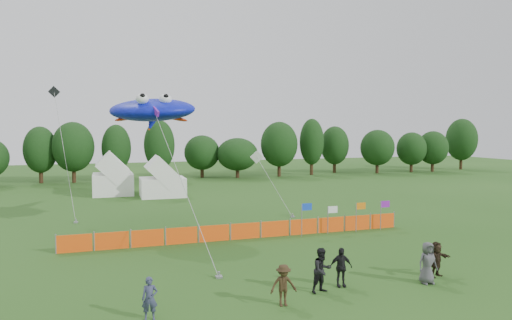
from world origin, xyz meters
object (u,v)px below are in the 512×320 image
object	(u,v)px
spectator_e	(428,263)
stingray_kite	(152,111)
spectator_b	(322,270)
spectator_d	(341,267)
spectator_f	(436,259)
tent_left	(113,177)
spectator_a	(150,298)
barrier_fence	(245,231)
spectator_c	(283,285)
tent_right	(162,181)

from	to	relation	value
spectator_e	stingray_kite	xyz separation A→B (m)	(-10.46, 15.24, 7.22)
spectator_b	spectator_d	size ratio (longest dim) A/B	1.10
stingray_kite	spectator_f	bearing A→B (deg)	-51.73
tent_left	spectator_a	xyz separation A→B (m)	(0.71, -33.62, -1.06)
spectator_b	spectator_e	xyz separation A→B (m)	(4.97, -0.46, -0.01)
spectator_b	stingray_kite	distance (m)	17.33
spectator_a	stingray_kite	distance (m)	17.08
spectator_b	barrier_fence	bearing A→B (deg)	79.07
barrier_fence	spectator_c	xyz separation A→B (m)	(-1.77, -10.90, 0.32)
spectator_a	spectator_e	size ratio (longest dim) A/B	0.84
tent_right	stingray_kite	size ratio (longest dim) A/B	0.24
spectator_b	spectator_c	xyz separation A→B (m)	(-2.09, -0.85, -0.13)
spectator_c	spectator_d	bearing A→B (deg)	27.00
spectator_b	spectator_c	size ratio (longest dim) A/B	1.16
tent_right	barrier_fence	xyz separation A→B (m)	(2.75, -19.98, -1.11)
spectator_d	barrier_fence	bearing A→B (deg)	109.41
barrier_fence	spectator_d	xyz separation A→B (m)	(1.43, -9.64, 0.36)
spectator_a	spectator_d	world-z (taller)	spectator_d
barrier_fence	spectator_a	size ratio (longest dim) A/B	13.99
tent_right	spectator_d	bearing A→B (deg)	-81.96
spectator_a	stingray_kite	bearing A→B (deg)	91.11
spectator_b	stingray_kite	xyz separation A→B (m)	(-5.49, 14.78, 7.20)
tent_right	stingray_kite	world-z (taller)	stingray_kite
barrier_fence	spectator_c	distance (m)	11.05
spectator_a	spectator_e	bearing A→B (deg)	7.71
tent_left	spectator_f	distance (m)	35.70
tent_right	spectator_c	bearing A→B (deg)	-88.17
spectator_d	spectator_f	distance (m)	4.91
spectator_c	stingray_kite	world-z (taller)	stingray_kite
tent_left	spectator_e	world-z (taller)	tent_left
tent_right	spectator_c	xyz separation A→B (m)	(0.99, -30.88, -0.79)
spectator_a	spectator_b	xyz separation A→B (m)	(7.16, 0.54, 0.17)
spectator_e	spectator_f	xyz separation A→B (m)	(1.04, 0.66, -0.11)
stingray_kite	tent_right	bearing A→B (deg)	81.02
spectator_a	spectator_b	world-z (taller)	spectator_b
spectator_b	spectator_d	bearing A→B (deg)	7.48
tent_right	spectator_d	distance (m)	29.92
spectator_a	spectator_b	size ratio (longest dim) A/B	0.82
spectator_b	spectator_a	bearing A→B (deg)	171.59
spectator_a	tent_right	bearing A→B (deg)	89.73
spectator_a	spectator_f	world-z (taller)	spectator_f
spectator_b	spectator_e	distance (m)	4.99
tent_left	spectator_f	size ratio (longest dim) A/B	2.50
barrier_fence	spectator_d	bearing A→B (deg)	-81.56
spectator_a	stingray_kite	xyz separation A→B (m)	(1.67, 15.32, 7.37)
spectator_e	stingray_kite	distance (m)	19.84
spectator_a	spectator_e	world-z (taller)	spectator_e
tent_left	spectator_d	bearing A→B (deg)	-74.64
spectator_e	spectator_f	distance (m)	1.24
spectator_f	spectator_c	bearing A→B (deg)	173.43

